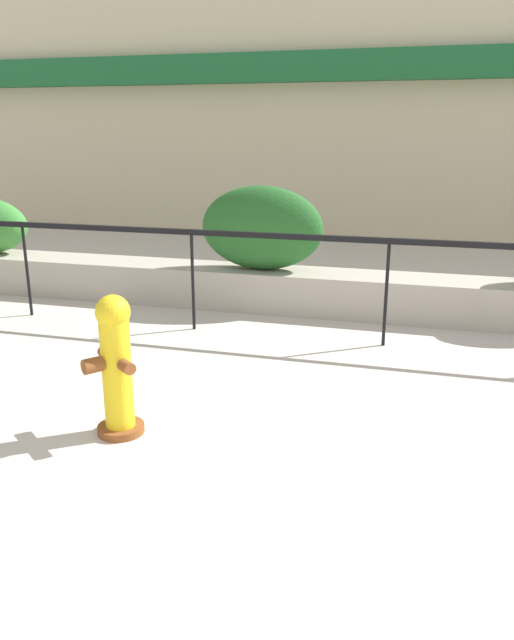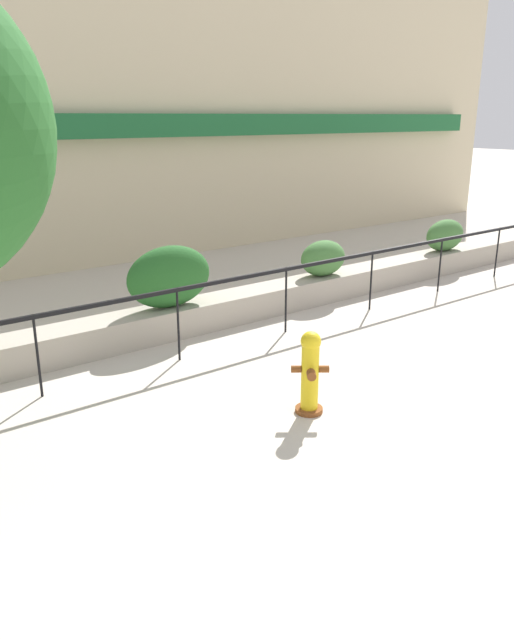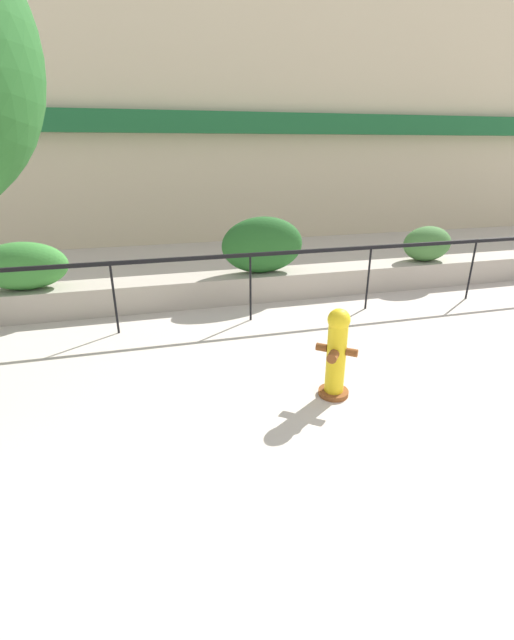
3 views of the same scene
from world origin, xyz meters
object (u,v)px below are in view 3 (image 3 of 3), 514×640
(hedge_bush_1, at_px, (263,245))
(fire_hydrant, at_px, (336,353))
(hedge_bush_2, at_px, (427,244))
(hedge_bush_0, at_px, (23,266))

(hedge_bush_1, height_order, fire_hydrant, hedge_bush_1)
(hedge_bush_2, xyz_separation_m, fire_hydrant, (-3.69, -3.65, -0.31))
(hedge_bush_0, bearing_deg, fire_hydrant, -42.63)
(hedge_bush_1, bearing_deg, hedge_bush_0, 180.00)
(hedge_bush_0, height_order, hedge_bush_2, hedge_bush_0)
(hedge_bush_2, height_order, fire_hydrant, hedge_bush_2)
(hedge_bush_0, bearing_deg, hedge_bush_2, 0.00)
(hedge_bush_0, distance_m, fire_hydrant, 5.40)
(hedge_bush_0, relative_size, fire_hydrant, 1.31)
(hedge_bush_1, xyz_separation_m, fire_hydrant, (-0.14, -3.65, -0.47))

